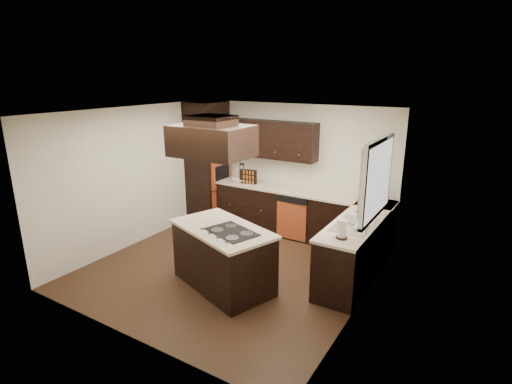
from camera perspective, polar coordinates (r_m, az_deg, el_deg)
floor at (r=6.63m, az=-3.50°, el=-10.81°), size 4.20×4.20×0.02m
ceiling at (r=5.92m, az=-3.93°, el=11.45°), size 4.20×4.20×0.02m
wall_back at (r=7.91m, az=5.09°, el=3.44°), size 4.20×0.02×2.50m
wall_front at (r=4.69m, az=-18.73°, el=-6.65°), size 4.20×0.02×2.50m
wall_left at (r=7.53m, az=-17.00°, el=2.10°), size 0.02×4.20×2.50m
wall_right at (r=5.29m, az=15.43°, el=-3.74°), size 0.02×4.20×2.50m
oven_column at (r=8.55m, az=-6.90°, el=3.06°), size 0.65×0.75×2.12m
wall_oven_face at (r=8.33m, az=-5.02°, el=3.18°), size 0.05×0.62×0.78m
base_cabinets_back at (r=7.86m, az=4.16°, el=-2.79°), size 2.93×0.60×0.88m
base_cabinets_right at (r=6.47m, az=14.52°, el=-7.63°), size 0.60×2.40×0.88m
countertop_back at (r=7.70m, az=4.18°, el=0.41°), size 2.93×0.63×0.04m
countertop_right at (r=6.30m, az=14.69°, el=-3.78°), size 0.63×2.40×0.04m
upper_cabinets at (r=7.85m, az=1.76°, el=7.56°), size 2.00×0.34×0.72m
dishwasher_front at (r=7.50m, az=5.11°, el=-4.12°), size 0.60×0.05×0.72m
window_frame at (r=5.69m, az=16.92°, el=1.79°), size 0.06×1.32×1.12m
window_pane at (r=5.69m, az=17.19°, el=1.75°), size 0.00×1.20×1.00m
curtain_left at (r=5.30m, az=15.16°, el=1.44°), size 0.02×0.34×0.90m
curtain_right at (r=6.09m, az=17.44°, el=3.16°), size 0.02×0.34×0.90m
sink_rim at (r=5.98m, az=13.85°, el=-4.60°), size 0.52×0.84×0.01m
island at (r=5.94m, az=-4.71°, el=-9.39°), size 1.70×1.28×0.88m
island_top at (r=5.75m, az=-4.82°, el=-5.26°), size 1.77×1.35×0.04m
cooktop at (r=5.57m, az=-3.49°, el=-5.70°), size 0.83×0.69×0.01m
range_hood at (r=5.46m, az=-6.34°, el=7.27°), size 1.05×0.72×0.42m
hood_duct at (r=5.42m, az=-6.44°, el=10.14°), size 0.55×0.50×0.13m
blender_base at (r=8.13m, az=-2.02°, el=1.81°), size 0.15×0.15×0.10m
blender_pitcher at (r=8.08m, az=-2.03°, el=3.05°), size 0.13×0.13×0.26m
spice_rack at (r=7.98m, az=-1.10°, el=2.22°), size 0.35×0.16×0.28m
mixing_bowl at (r=8.13m, az=-2.51°, el=1.70°), size 0.36×0.36×0.07m
soap_bottle at (r=6.42m, az=15.42°, el=-2.37°), size 0.11×0.12×0.19m
paper_towel at (r=5.43m, az=12.20°, el=-5.21°), size 0.13×0.13×0.26m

